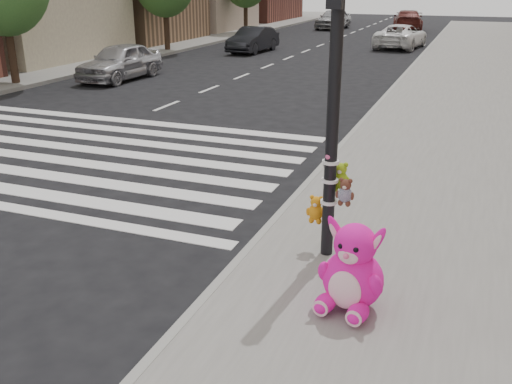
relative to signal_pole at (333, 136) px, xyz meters
The scene contains 13 objects.
ground 3.65m from the signal_pole, 145.08° to the right, with size 120.00×120.00×0.00m, color black.
sidewalk_near 8.69m from the signal_pole, 73.70° to the left, with size 7.00×80.00×0.14m, color slate.
sidewalk_far 24.35m from the signal_pole, 131.55° to the left, with size 6.00×80.00×0.14m, color slate.
curb_edge 8.42m from the signal_pole, 97.38° to the left, with size 0.12×80.00×0.15m, color gray.
crosswalk 8.07m from the signal_pole, 154.58° to the left, with size 11.00×6.00×0.01m, color silver, non-canonical shape.
signal_pole is the anchor object (origin of this frame).
pink_bunny 1.83m from the signal_pole, 64.99° to the right, with size 0.78×0.88×1.08m.
red_teddy 1.70m from the signal_pole, 59.14° to the left, with size 0.12×0.08×0.17m, color red, non-canonical shape.
car_silver_far 16.26m from the signal_pole, 133.33° to the left, with size 1.62×4.02×1.37m, color #B3B3B8.
car_dark_far 23.76m from the signal_pole, 113.77° to the left, with size 1.36×3.90×1.29m, color black.
car_white_near 26.58m from the signal_pole, 95.64° to the left, with size 2.14×4.64×1.29m, color white.
car_maroon_near 38.48m from the signal_pole, 95.53° to the left, with size 2.06×5.07×1.47m, color #511B17.
car_silver_deep 38.78m from the signal_pole, 103.71° to the left, with size 1.78×4.42×1.51m, color #A3A4A8.
Camera 1 is at (4.21, -5.05, 3.64)m, focal length 40.00 mm.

